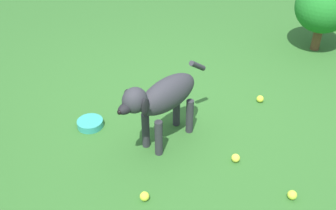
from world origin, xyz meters
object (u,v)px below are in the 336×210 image
(tennis_ball_0, at_px, (236,158))
(water_bowl, at_px, (90,123))
(tennis_ball_2, at_px, (292,195))
(dog, at_px, (163,98))
(tennis_ball_3, at_px, (260,99))
(tennis_ball_1, at_px, (145,196))

(tennis_ball_0, height_order, water_bowl, tennis_ball_0)
(tennis_ball_0, bearing_deg, tennis_ball_2, -108.97)
(dog, relative_size, water_bowl, 4.26)
(tennis_ball_0, relative_size, tennis_ball_3, 1.00)
(dog, bearing_deg, tennis_ball_3, 164.23)
(tennis_ball_3, bearing_deg, tennis_ball_0, -174.25)
(tennis_ball_1, bearing_deg, tennis_ball_2, -60.43)
(dog, height_order, tennis_ball_1, dog)
(water_bowl, bearing_deg, tennis_ball_0, -81.35)
(tennis_ball_1, bearing_deg, dog, 17.65)
(tennis_ball_1, height_order, tennis_ball_2, same)
(tennis_ball_0, bearing_deg, tennis_ball_1, 148.29)
(water_bowl, bearing_deg, tennis_ball_2, -89.08)
(dog, xyz_separation_m, tennis_ball_1, (-0.60, -0.19, -0.39))
(water_bowl, bearing_deg, tennis_ball_3, -47.46)
(dog, relative_size, tennis_ball_0, 14.19)
(tennis_ball_1, xyz_separation_m, tennis_ball_2, (0.50, -0.88, 0.00))
(dog, xyz_separation_m, tennis_ball_0, (0.06, -0.60, -0.39))
(tennis_ball_2, distance_m, water_bowl, 1.72)
(dog, bearing_deg, tennis_ball_0, 108.66)
(tennis_ball_0, relative_size, tennis_ball_2, 1.00)
(tennis_ball_2, relative_size, water_bowl, 0.30)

